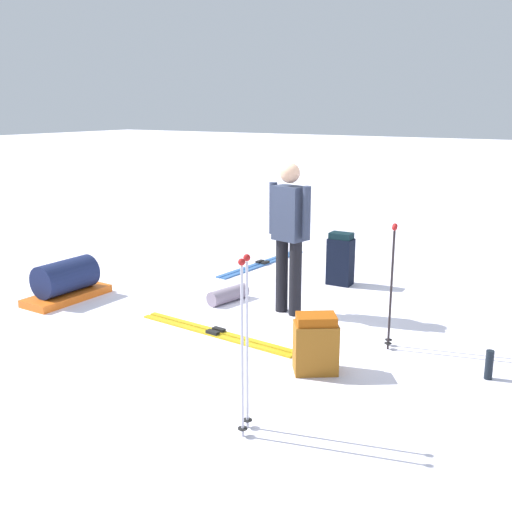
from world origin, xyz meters
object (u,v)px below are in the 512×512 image
at_px(thermos_bottle, 489,365).
at_px(ski_poles_planted_near, 392,280).
at_px(backpack_large_dark, 340,259).
at_px(sleeping_mat_rolled, 228,295).
at_px(ski_pair_near, 216,333).
at_px(skier_standing, 289,231).
at_px(gear_sled, 66,282).
at_px(backpack_bright, 316,344).
at_px(ski_pair_far, 262,263).
at_px(ski_poles_planted_far, 245,337).

bearing_deg(thermos_bottle, ski_poles_planted_near, -102.57).
bearing_deg(backpack_large_dark, sleeping_mat_rolled, -31.10).
distance_m(ski_pair_near, ski_poles_planted_near, 1.87).
bearing_deg(skier_standing, gear_sled, -68.57).
xyz_separation_m(skier_standing, ski_poles_planted_near, (0.37, 1.32, -0.27)).
xyz_separation_m(ski_poles_planted_near, gear_sled, (0.62, -3.85, -0.46)).
distance_m(backpack_bright, sleeping_mat_rolled, 2.15).
relative_size(gear_sled, sleeping_mat_rolled, 1.94).
xyz_separation_m(backpack_large_dark, sleeping_mat_rolled, (1.39, -0.84, -0.25)).
bearing_deg(sleeping_mat_rolled, thermos_bottle, 79.86).
bearing_deg(skier_standing, sleeping_mat_rolled, -87.43).
relative_size(ski_pair_far, backpack_large_dark, 2.81).
xyz_separation_m(backpack_large_dark, gear_sled, (2.34, -2.56, -0.12)).
relative_size(ski_poles_planted_far, gear_sled, 1.23).
relative_size(ski_pair_far, ski_poles_planted_far, 1.49).
bearing_deg(gear_sled, sleeping_mat_rolled, 118.99).
distance_m(skier_standing, ski_poles_planted_near, 1.40).
distance_m(gear_sled, sleeping_mat_rolled, 1.98).
distance_m(ski_pair_far, gear_sled, 2.94).
bearing_deg(gear_sled, ski_pair_far, 156.80).
xyz_separation_m(ski_pair_far, gear_sled, (2.69, -1.15, 0.21)).
height_order(backpack_large_dark, ski_poles_planted_far, ski_poles_planted_far).
bearing_deg(gear_sled, ski_pair_near, 90.40).
height_order(ski_poles_planted_near, thermos_bottle, ski_poles_planted_near).
distance_m(skier_standing, thermos_bottle, 2.51).
relative_size(ski_poles_planted_far, sleeping_mat_rolled, 2.38).
bearing_deg(ski_pair_far, gear_sled, -23.20).
distance_m(backpack_large_dark, backpack_bright, 2.76).
relative_size(backpack_bright, thermos_bottle, 2.04).
bearing_deg(ski_poles_planted_far, gear_sled, -112.28).
xyz_separation_m(backpack_bright, gear_sled, (-0.26, -3.49, -0.03)).
bearing_deg(ski_pair_near, ski_pair_far, -158.40).
height_order(ski_pair_near, ski_poles_planted_near, ski_poles_planted_near).
bearing_deg(backpack_large_dark, ski_poles_planted_near, 36.80).
relative_size(backpack_large_dark, ski_poles_planted_near, 0.57).
bearing_deg(skier_standing, ski_poles_planted_near, 74.26).
bearing_deg(ski_poles_planted_near, backpack_large_dark, -143.20).
bearing_deg(ski_pair_far, ski_pair_near, 21.60).
relative_size(skier_standing, backpack_bright, 3.20).
xyz_separation_m(ski_pair_near, ski_pair_far, (-2.68, -1.06, -0.00)).
height_order(ski_pair_far, backpack_large_dark, backpack_large_dark).
bearing_deg(backpack_bright, sleeping_mat_rolled, -124.47).
bearing_deg(ski_poles_planted_near, skier_standing, -105.74).
relative_size(ski_pair_far, thermos_bottle, 7.54).
relative_size(skier_standing, ski_poles_planted_far, 1.30).
height_order(skier_standing, backpack_large_dark, skier_standing).
height_order(ski_poles_planted_near, ski_poles_planted_far, ski_poles_planted_far).
bearing_deg(skier_standing, ski_pair_far, -141.05).
relative_size(ski_pair_near, thermos_bottle, 7.44).
height_order(ski_pair_near, backpack_bright, backpack_bright).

